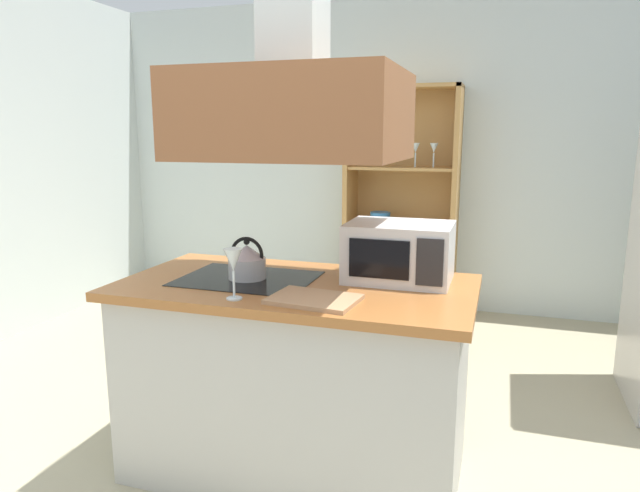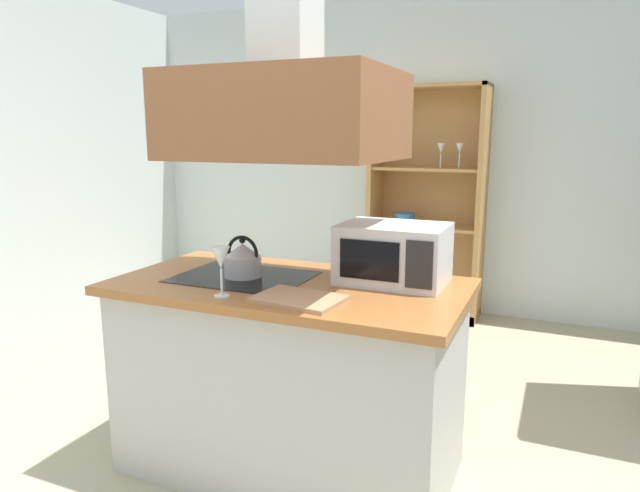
# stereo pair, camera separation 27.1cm
# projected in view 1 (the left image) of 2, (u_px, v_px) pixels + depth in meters

# --- Properties ---
(wall_back) EXTENTS (6.00, 0.12, 2.70)m
(wall_back) POSITION_uv_depth(u_px,v_px,m) (430.00, 156.00, 4.97)
(wall_back) COLOR silver
(wall_back) RESTS_ON ground
(kitchen_island) EXTENTS (1.56, 0.83, 0.90)m
(kitchen_island) POSITION_uv_depth(u_px,v_px,m) (297.00, 377.00, 2.60)
(kitchen_island) COLOR #B5B2AC
(kitchen_island) RESTS_ON ground
(range_hood) EXTENTS (0.90, 0.70, 1.26)m
(range_hood) POSITION_uv_depth(u_px,v_px,m) (294.00, 87.00, 2.35)
(range_hood) COLOR brown
(dish_cabinet) EXTENTS (0.94, 0.40, 1.93)m
(dish_cabinet) POSITION_uv_depth(u_px,v_px,m) (402.00, 214.00, 4.93)
(dish_cabinet) COLOR #B88649
(dish_cabinet) RESTS_ON ground
(kettle) EXTENTS (0.17, 0.17, 0.19)m
(kettle) POSITION_uv_depth(u_px,v_px,m) (247.00, 261.00, 2.56)
(kettle) COLOR #B1B1B6
(kettle) RESTS_ON kitchen_island
(cutting_board) EXTENTS (0.36, 0.27, 0.02)m
(cutting_board) POSITION_uv_depth(u_px,v_px,m) (314.00, 299.00, 2.23)
(cutting_board) COLOR tan
(cutting_board) RESTS_ON kitchen_island
(microwave) EXTENTS (0.46, 0.35, 0.26)m
(microwave) POSITION_uv_depth(u_px,v_px,m) (399.00, 252.00, 2.53)
(microwave) COLOR silver
(microwave) RESTS_ON kitchen_island
(wine_glass_on_counter) EXTENTS (0.08, 0.08, 0.21)m
(wine_glass_on_counter) POSITION_uv_depth(u_px,v_px,m) (233.00, 262.00, 2.24)
(wine_glass_on_counter) COLOR silver
(wine_glass_on_counter) RESTS_ON kitchen_island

